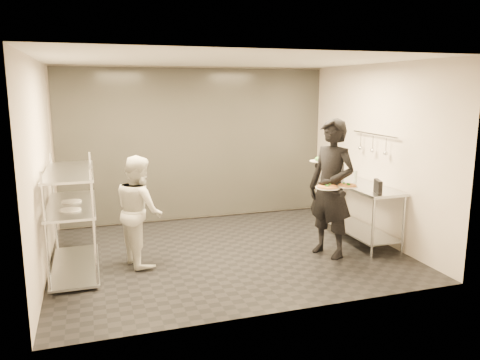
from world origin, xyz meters
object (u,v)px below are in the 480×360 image
object	(u,v)px
prep_counter	(357,201)
waiter	(331,188)
pos_monitor	(378,187)
bottle_green	(334,171)
pizza_plate_far	(348,186)
bottle_clear	(355,176)
salad_plate	(319,160)
chef	(139,210)
bottle_dark	(342,171)
pass_rack	(72,215)
pizza_plate_near	(328,187)

from	to	relation	value
prep_counter	waiter	distance (m)	1.02
pos_monitor	bottle_green	distance (m)	1.20
prep_counter	pizza_plate_far	world-z (taller)	pizza_plate_far
waiter	bottle_clear	bearing A→B (deg)	104.72
salad_plate	pos_monitor	bearing A→B (deg)	-35.32
bottle_clear	bottle_green	bearing A→B (deg)	117.10
pizza_plate_far	pos_monitor	xyz separation A→B (m)	(0.54, 0.07, -0.07)
chef	bottle_green	xyz separation A→B (m)	(3.29, 0.50, 0.28)
pizza_plate_far	salad_plate	bearing A→B (deg)	105.19
pizza_plate_far	salad_plate	world-z (taller)	salad_plate
chef	bottle_dark	size ratio (longest dim) A/B	6.23
chef	pass_rack	bearing A→B (deg)	74.98
prep_counter	bottle_clear	distance (m)	0.40
prep_counter	bottle_green	bearing A→B (deg)	109.15
pizza_plate_far	pos_monitor	world-z (taller)	pizza_plate_far
salad_plate	pos_monitor	world-z (taller)	salad_plate
pizza_plate_far	pos_monitor	distance (m)	0.55
pass_rack	salad_plate	size ratio (longest dim) A/B	5.59
chef	waiter	bearing A→B (deg)	-114.64
waiter	chef	size ratio (longest dim) A/B	1.31
bottle_green	pos_monitor	bearing A→B (deg)	-87.83
bottle_clear	chef	bearing A→B (deg)	-177.69
chef	pizza_plate_near	xyz separation A→B (m)	(2.52, -0.69, 0.30)
waiter	prep_counter	bearing A→B (deg)	100.07
chef	pos_monitor	xyz separation A→B (m)	(3.33, -0.70, 0.26)
pass_rack	pos_monitor	distance (m)	4.28
prep_counter	pizza_plate_near	world-z (taller)	pizza_plate_near
salad_plate	pizza_plate_near	bearing A→B (deg)	-103.14
pizza_plate_far	bottle_dark	world-z (taller)	bottle_dark
chef	bottle_dark	xyz separation A→B (m)	(3.45, 0.52, 0.28)
waiter	bottle_dark	xyz separation A→B (m)	(0.77, 1.04, 0.04)
pizza_plate_near	bottle_green	distance (m)	1.42
pizza_plate_far	bottle_green	world-z (taller)	bottle_green
prep_counter	bottle_clear	xyz separation A→B (m)	(0.02, 0.12, 0.39)
salad_plate	pos_monitor	distance (m)	0.93
prep_counter	bottle_clear	world-z (taller)	bottle_clear
chef	pizza_plate_near	world-z (taller)	chef
pizza_plate_near	bottle_dark	world-z (taller)	bottle_dark
waiter	chef	distance (m)	2.73
prep_counter	chef	xyz separation A→B (m)	(-3.45, -0.02, 0.14)
prep_counter	pos_monitor	size ratio (longest dim) A/B	6.52
pizza_plate_near	pizza_plate_far	distance (m)	0.28
bottle_green	bottle_clear	bearing A→B (deg)	-62.90
waiter	pizza_plate_far	distance (m)	0.29
chef	bottle_clear	distance (m)	3.48
chef	bottle_dark	distance (m)	3.49
pizza_plate_near	pass_rack	bearing A→B (deg)	168.13
pass_rack	bottle_green	world-z (taller)	pass_rack
pass_rack	pizza_plate_near	size ratio (longest dim) A/B	4.70
pizza_plate_far	bottle_green	bearing A→B (deg)	68.56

